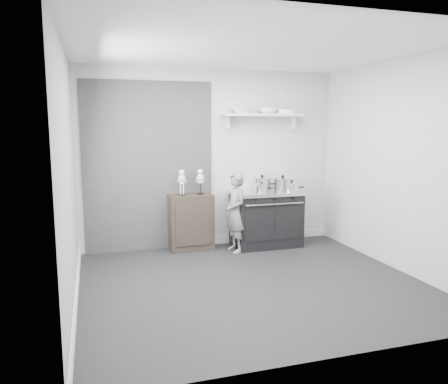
{
  "coord_description": "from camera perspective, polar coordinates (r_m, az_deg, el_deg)",
  "views": [
    {
      "loc": [
        -1.76,
        -4.68,
        1.86
      ],
      "look_at": [
        -0.05,
        0.95,
        0.96
      ],
      "focal_mm": 35.0,
      "sensor_mm": 36.0,
      "label": 1
    }
  ],
  "objects": [
    {
      "name": "ground",
      "position": [
        5.33,
        3.54,
        -11.73
      ],
      "size": [
        4.0,
        4.0,
        0.0
      ],
      "primitive_type": "plane",
      "color": "black",
      "rests_on": "ground"
    },
    {
      "name": "pot_front_right",
      "position": [
        6.68,
        8.83,
        0.65
      ],
      "size": [
        0.32,
        0.24,
        0.18
      ],
      "color": "silver",
      "rests_on": "stove"
    },
    {
      "name": "pot_back_left",
      "position": [
        6.85,
        4.98,
        1.1
      ],
      "size": [
        0.37,
        0.28,
        0.23
      ],
      "color": "silver",
      "rests_on": "stove"
    },
    {
      "name": "wall_shelf",
      "position": [
        6.85,
        5.09,
        9.91
      ],
      "size": [
        1.3,
        0.26,
        0.24
      ],
      "color": "silver",
      "rests_on": "room_shell"
    },
    {
      "name": "pot_front_center",
      "position": [
        6.56,
        4.94,
        0.52
      ],
      "size": [
        0.27,
        0.18,
        0.16
      ],
      "color": "silver",
      "rests_on": "stove"
    },
    {
      "name": "plate_stack",
      "position": [
        7.0,
        8.07,
        10.33
      ],
      "size": [
        0.27,
        0.27,
        0.06
      ],
      "primitive_type": "cylinder",
      "color": "white",
      "rests_on": "wall_shelf"
    },
    {
      "name": "child",
      "position": [
        6.43,
        1.53,
        -2.68
      ],
      "size": [
        0.34,
        0.46,
        1.18
      ],
      "primitive_type": "imported",
      "rotation": [
        0.0,
        0.0,
        -1.44
      ],
      "color": "slate",
      "rests_on": "ground"
    },
    {
      "name": "side_cabinet",
      "position": [
        6.6,
        -4.34,
        -3.94
      ],
      "size": [
        0.64,
        0.38,
        0.84
      ],
      "primitive_type": "cube",
      "color": "black",
      "rests_on": "ground"
    },
    {
      "name": "pot_back_right",
      "position": [
        6.94,
        7.68,
        1.11
      ],
      "size": [
        0.37,
        0.29,
        0.22
      ],
      "color": "silver",
      "rests_on": "stove"
    },
    {
      "name": "skeleton_full",
      "position": [
        6.46,
        -5.53,
        1.52
      ],
      "size": [
        0.12,
        0.08,
        0.44
      ],
      "primitive_type": null,
      "color": "silver",
      "rests_on": "side_cabinet"
    },
    {
      "name": "stove",
      "position": [
        6.81,
        5.51,
        -3.41
      ],
      "size": [
        1.08,
        0.67,
        0.86
      ],
      "color": "black",
      "rests_on": "ground"
    },
    {
      "name": "bowl_large",
      "position": [
        6.73,
        2.37,
        10.56
      ],
      "size": [
        0.32,
        0.32,
        0.08
      ],
      "primitive_type": "imported",
      "color": "white",
      "rests_on": "wall_shelf"
    },
    {
      "name": "bowl_small",
      "position": [
        6.88,
        5.69,
        10.5
      ],
      "size": [
        0.26,
        0.26,
        0.08
      ],
      "primitive_type": "imported",
      "color": "white",
      "rests_on": "wall_shelf"
    },
    {
      "name": "room_shell",
      "position": [
        5.11,
        2.19,
        6.21
      ],
      "size": [
        4.02,
        3.62,
        2.71
      ],
      "color": "#BDBDBA",
      "rests_on": "ground"
    },
    {
      "name": "skeleton_torso",
      "position": [
        6.52,
        -3.12,
        1.61
      ],
      "size": [
        0.12,
        0.08,
        0.44
      ],
      "primitive_type": null,
      "color": "silver",
      "rests_on": "side_cabinet"
    }
  ]
}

